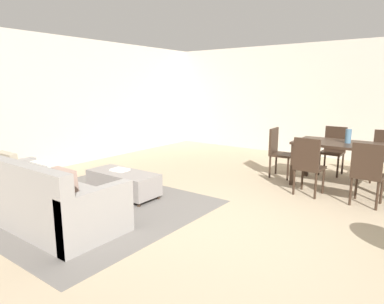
% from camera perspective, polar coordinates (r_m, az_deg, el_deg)
% --- Properties ---
extents(ground_plane, '(10.80, 10.80, 0.00)m').
position_cam_1_polar(ground_plane, '(4.18, 6.32, -12.78)').
color(ground_plane, tan).
extents(wall_back, '(9.00, 0.12, 2.70)m').
position_cam_1_polar(wall_back, '(8.54, 23.83, 7.93)').
color(wall_back, beige).
rests_on(wall_back, ground_plane).
extents(wall_left, '(0.12, 11.00, 2.70)m').
position_cam_1_polar(wall_left, '(7.46, -22.89, 7.67)').
color(wall_left, beige).
rests_on(wall_left, ground_plane).
extents(area_rug, '(3.00, 2.80, 0.01)m').
position_cam_1_polar(area_rug, '(5.05, -17.09, -8.87)').
color(area_rug, slate).
rests_on(area_rug, ground_plane).
extents(couch, '(2.23, 0.93, 0.86)m').
position_cam_1_polar(couch, '(4.63, -24.35, -7.42)').
color(couch, gray).
rests_on(couch, ground_plane).
extents(ottoman_table, '(1.18, 0.51, 0.38)m').
position_cam_1_polar(ottoman_table, '(5.35, -11.61, -5.03)').
color(ottoman_table, gray).
rests_on(ottoman_table, ground_plane).
extents(dining_table, '(1.74, 0.88, 0.76)m').
position_cam_1_polar(dining_table, '(6.13, 25.28, 0.47)').
color(dining_table, '#332319').
rests_on(dining_table, ground_plane).
extents(dining_chair_near_left, '(0.42, 0.42, 0.92)m').
position_cam_1_polar(dining_chair_near_left, '(5.49, 19.12, -1.81)').
color(dining_chair_near_left, '#332319').
rests_on(dining_chair_near_left, ground_plane).
extents(dining_chair_near_right, '(0.41, 0.41, 0.92)m').
position_cam_1_polar(dining_chair_near_right, '(5.32, 27.64, -2.86)').
color(dining_chair_near_right, '#332319').
rests_on(dining_chair_near_right, ground_plane).
extents(dining_chair_far_left, '(0.41, 0.41, 0.92)m').
position_cam_1_polar(dining_chair_far_left, '(7.05, 22.93, 0.70)').
color(dining_chair_far_left, '#332319').
rests_on(dining_chair_far_left, ground_plane).
extents(dining_chair_head_west, '(0.42, 0.42, 0.92)m').
position_cam_1_polar(dining_chair_head_west, '(6.50, 14.45, 0.42)').
color(dining_chair_head_west, '#332319').
rests_on(dining_chair_head_west, ground_plane).
extents(vase_centerpiece, '(0.09, 0.09, 0.23)m').
position_cam_1_polar(vase_centerpiece, '(6.13, 25.04, 2.47)').
color(vase_centerpiece, slate).
rests_on(vase_centerpiece, dining_table).
extents(book_on_ottoman, '(0.28, 0.22, 0.03)m').
position_cam_1_polar(book_on_ottoman, '(5.39, -12.16, -2.96)').
color(book_on_ottoman, silver).
rests_on(book_on_ottoman, ottoman_table).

